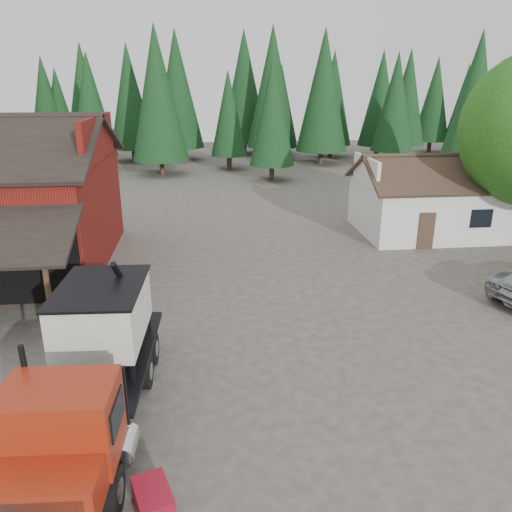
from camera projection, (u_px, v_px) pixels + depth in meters
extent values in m
plane|color=#484138|center=(215.00, 358.00, 16.25)|extent=(120.00, 120.00, 0.00)
cube|color=maroon|center=(97.00, 138.00, 23.11)|extent=(0.25, 7.00, 2.00)
cylinder|color=#382619|center=(49.00, 300.00, 17.18)|extent=(0.20, 0.20, 2.80)
cube|color=silver|center=(430.00, 207.00, 29.24)|extent=(8.00, 6.00, 3.00)
cube|color=#38281E|center=(446.00, 174.00, 27.09)|extent=(8.60, 3.42, 1.80)
cube|color=#38281E|center=(423.00, 165.00, 29.90)|extent=(8.60, 3.42, 1.80)
cube|color=silver|center=(366.00, 170.00, 28.09)|extent=(0.20, 4.20, 1.50)
cube|color=silver|center=(500.00, 168.00, 28.90)|extent=(0.20, 4.20, 1.50)
cube|color=#38281E|center=(426.00, 231.00, 26.43)|extent=(0.90, 0.06, 2.00)
cube|color=black|center=(481.00, 218.00, 26.53)|extent=(1.20, 0.06, 1.00)
sphere|color=#185713|center=(506.00, 151.00, 26.29)|extent=(4.40, 4.40, 4.40)
cylinder|color=#382619|center=(272.00, 171.00, 44.70)|extent=(0.44, 0.44, 1.60)
cone|color=black|center=(272.00, 112.00, 43.00)|extent=(3.96, 3.96, 9.00)
cylinder|color=#382619|center=(464.00, 176.00, 42.57)|extent=(0.44, 0.44, 1.60)
cone|color=black|center=(474.00, 101.00, 40.53)|extent=(4.84, 4.84, 11.00)
cylinder|color=#382619|center=(162.00, 166.00, 47.44)|extent=(0.44, 0.44, 1.60)
cone|color=black|center=(157.00, 93.00, 45.24)|extent=(5.28, 5.28, 12.00)
cylinder|color=black|center=(16.00, 495.00, 10.25)|extent=(0.38, 1.05, 1.03)
cylinder|color=black|center=(112.00, 491.00, 10.35)|extent=(0.38, 1.05, 1.03)
cylinder|color=black|center=(77.00, 373.00, 14.48)|extent=(0.38, 1.05, 1.03)
cylinder|color=black|center=(145.00, 371.00, 14.59)|extent=(0.38, 1.05, 1.03)
cylinder|color=black|center=(89.00, 350.00, 15.72)|extent=(0.38, 1.05, 1.03)
cylinder|color=black|center=(152.00, 349.00, 15.82)|extent=(0.38, 1.05, 1.03)
cube|color=black|center=(97.00, 392.00, 13.00)|extent=(1.44, 8.10, 0.37)
cube|color=maroon|center=(45.00, 489.00, 9.25)|extent=(2.17, 1.32, 0.80)
cube|color=maroon|center=(62.00, 423.00, 10.23)|extent=(2.33, 1.70, 1.73)
cube|color=black|center=(47.00, 436.00, 9.43)|extent=(1.97, 0.17, 0.84)
cylinder|color=black|center=(27.00, 380.00, 10.80)|extent=(0.14, 0.14, 1.69)
cube|color=black|center=(75.00, 398.00, 11.13)|extent=(2.30, 0.23, 1.50)
cube|color=black|center=(108.00, 357.00, 14.15)|extent=(2.66, 5.55, 0.15)
cube|color=silver|center=(103.00, 313.00, 13.68)|extent=(2.31, 3.20, 1.50)
cone|color=silver|center=(106.00, 343.00, 14.00)|extent=(2.16, 2.16, 0.66)
cube|color=black|center=(100.00, 287.00, 13.43)|extent=(2.41, 3.30, 0.07)
cylinder|color=black|center=(132.00, 296.00, 14.98)|extent=(0.80, 2.03, 2.86)
cube|color=maroon|center=(105.00, 314.00, 16.15)|extent=(0.60, 0.78, 0.42)
cylinder|color=silver|center=(125.00, 445.00, 11.23)|extent=(0.57, 0.96, 0.52)
cube|color=maroon|center=(153.00, 501.00, 10.38)|extent=(1.01, 1.26, 0.60)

